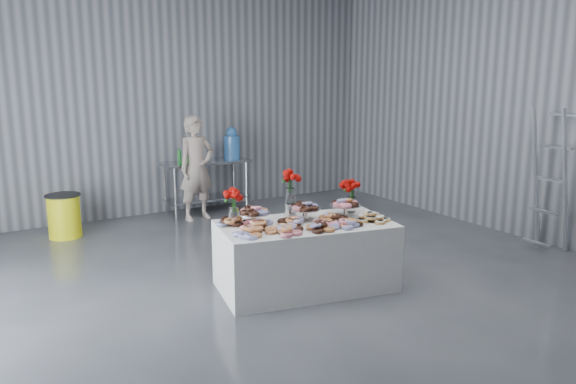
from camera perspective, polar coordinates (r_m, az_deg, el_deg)
name	(u,v)px	position (r m, az deg, el deg)	size (l,w,h in m)	color
ground	(304,299)	(6.13, 1.64, -10.79)	(9.00, 9.00, 0.00)	#383A3F
room_walls	(278,45)	(5.57, -1.04, 14.73)	(8.04, 9.04, 4.02)	gray
display_table	(305,256)	(6.31, 1.79, -6.47)	(1.90, 1.00, 0.75)	white
prep_table	(206,177)	(9.75, -8.33, 1.52)	(1.50, 0.60, 0.90)	silver
donut_mounds	(308,220)	(6.15, 2.07, -2.88)	(1.80, 0.80, 0.09)	#E68954
cake_stand_left	(254,212)	(6.13, -3.49, -2.03)	(0.36, 0.36, 0.17)	silver
cake_stand_mid	(305,207)	(6.32, 1.74, -1.58)	(0.36, 0.36, 0.17)	silver
cake_stand_right	(345,204)	(6.52, 5.82, -1.22)	(0.36, 0.36, 0.17)	silver
danish_pile	(373,216)	(6.37, 8.60, -2.40)	(0.48, 0.48, 0.11)	white
bouquet_left	(233,197)	(6.14, -5.56, -0.55)	(0.26, 0.26, 0.42)	white
bouquet_right	(351,187)	(6.68, 6.45, 0.47)	(0.26, 0.26, 0.42)	white
bouquet_center	(291,184)	(6.42, 0.26, 0.82)	(0.26, 0.26, 0.57)	silver
water_jug	(232,144)	(9.87, -5.74, 4.84)	(0.28, 0.28, 0.55)	#418BDF
drink_bottles	(190,155)	(9.47, -9.95, 3.71)	(0.54, 0.08, 0.27)	#268C33
person	(197,168)	(9.26, -9.27, 2.40)	(0.62, 0.41, 1.70)	#CC8C93
trash_barrel	(64,216)	(8.85, -21.78, -2.26)	(0.50, 0.50, 0.64)	yellow
stepladder	(550,179)	(8.29, 25.07, 1.16)	(0.24, 0.49, 1.95)	silver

